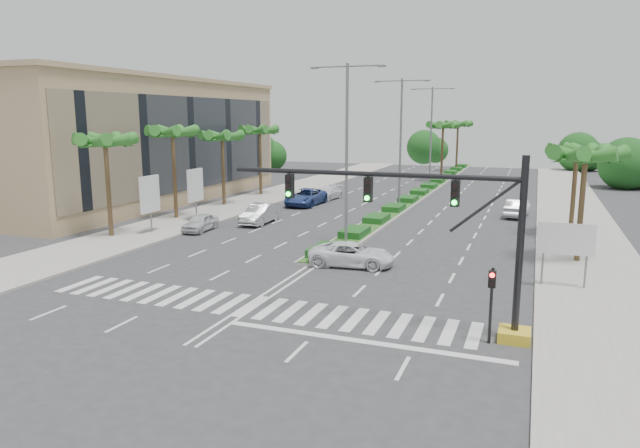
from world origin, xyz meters
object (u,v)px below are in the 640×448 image
object	(u,v)px
car_crossing	(352,254)
car_parked_a	(200,223)
car_parked_c	(306,197)
car_parked_d	(327,193)
car_right	(517,208)
car_parked_b	(260,214)

from	to	relation	value
car_crossing	car_parked_a	bearing A→B (deg)	61.42
car_parked_c	car_parked_d	xyz separation A→B (m)	(0.61, 4.56, -0.12)
car_parked_a	car_right	bearing A→B (deg)	29.44
car_parked_c	car_parked_a	bearing A→B (deg)	-99.58
car_parked_b	car_parked_d	size ratio (longest dim) A/B	1.02
car_parked_d	car_crossing	distance (m)	27.26
car_parked_a	car_parked_b	world-z (taller)	car_parked_b
car_crossing	car_right	world-z (taller)	car_right
car_parked_a	car_parked_d	distance (m)	19.60
car_parked_c	car_parked_d	bearing A→B (deg)	83.05
car_parked_d	car_parked_c	bearing A→B (deg)	-92.12
car_parked_a	car_crossing	size ratio (longest dim) A/B	0.78
car_parked_a	car_parked_d	size ratio (longest dim) A/B	0.81
car_parked_a	car_parked_d	bearing A→B (deg)	75.67
car_crossing	car_parked_d	bearing A→B (deg)	16.90
car_crossing	car_right	distance (m)	22.57
car_parked_c	car_crossing	world-z (taller)	car_parked_c
car_parked_a	car_parked_c	xyz separation A→B (m)	(2.66, 14.77, 0.16)
car_parked_c	car_parked_b	bearing A→B (deg)	-88.38
car_parked_a	car_parked_c	world-z (taller)	car_parked_c
car_parked_a	car_parked_b	distance (m)	5.26
car_parked_b	car_right	bearing A→B (deg)	26.30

